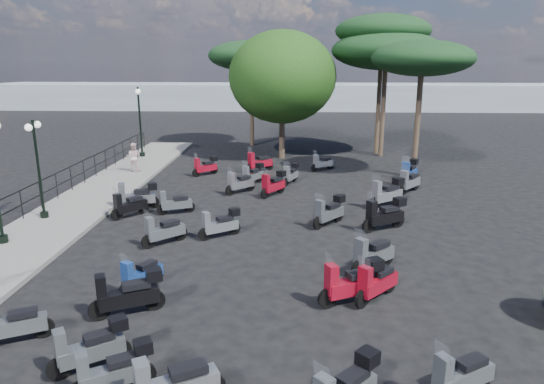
{
  "coord_description": "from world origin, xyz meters",
  "views": [
    {
      "loc": [
        2.22,
        -15.91,
        5.85
      ],
      "look_at": [
        1.44,
        1.09,
        1.2
      ],
      "focal_mm": 32.0,
      "sensor_mm": 36.0,
      "label": 1
    }
  ],
  "objects_px": {
    "scooter_19": "(329,212)",
    "scooter_21": "(322,163)",
    "scooter_9": "(175,204)",
    "scooter_15": "(240,183)",
    "scooter_26": "(409,182)",
    "pine_0": "(387,51)",
    "scooter_23": "(376,283)",
    "scooter_17": "(352,283)",
    "scooter_5": "(205,167)",
    "scooter_1": "(11,325)",
    "scooter_7": "(128,294)",
    "scooter_22": "(460,377)",
    "pine_2": "(251,56)",
    "scooter_8": "(141,275)",
    "scooter_13": "(220,224)",
    "scooter_3": "(129,206)",
    "lamp_post_2": "(140,117)",
    "lamp_post_1": "(38,163)",
    "scooter_24": "(372,255)",
    "scooter_20": "(291,174)",
    "scooter_27": "(409,172)",
    "broadleaf_tree": "(282,77)",
    "scooter_18": "(385,215)",
    "scooter_4": "(137,197)",
    "pine_1": "(383,31)",
    "scooter_14": "(273,184)",
    "scooter_6": "(90,348)",
    "scooter_25": "(387,193)",
    "scooter_10": "(253,175)",
    "pedestrian_far": "(134,157)",
    "pine_3": "(422,59)",
    "scooter_11": "(259,163)",
    "scooter_2": "(163,231)"
  },
  "relations": [
    {
      "from": "scooter_7",
      "to": "scooter_9",
      "type": "height_order",
      "value": "scooter_7"
    },
    {
      "from": "lamp_post_1",
      "to": "scooter_26",
      "type": "xyz_separation_m",
      "value": [
        14.55,
        4.71,
        -1.74
      ]
    },
    {
      "from": "scooter_23",
      "to": "scooter_25",
      "type": "xyz_separation_m",
      "value": [
        1.74,
        8.16,
        0.1
      ]
    },
    {
      "from": "scooter_4",
      "to": "pine_3",
      "type": "xyz_separation_m",
      "value": [
        12.51,
        6.28,
        5.37
      ]
    },
    {
      "from": "scooter_27",
      "to": "scooter_9",
      "type": "bearing_deg",
      "value": 57.94
    },
    {
      "from": "scooter_22",
      "to": "pine_2",
      "type": "bearing_deg",
      "value": -17.43
    },
    {
      "from": "scooter_20",
      "to": "scooter_27",
      "type": "bearing_deg",
      "value": -154.57
    },
    {
      "from": "scooter_7",
      "to": "scooter_25",
      "type": "relative_size",
      "value": 1.04
    },
    {
      "from": "lamp_post_2",
      "to": "scooter_14",
      "type": "distance_m",
      "value": 11.78
    },
    {
      "from": "scooter_10",
      "to": "scooter_22",
      "type": "relative_size",
      "value": 0.97
    },
    {
      "from": "scooter_27",
      "to": "pine_2",
      "type": "relative_size",
      "value": 0.23
    },
    {
      "from": "scooter_5",
      "to": "scooter_19",
      "type": "distance_m",
      "value": 9.71
    },
    {
      "from": "scooter_23",
      "to": "scooter_17",
      "type": "bearing_deg",
      "value": 59.77
    },
    {
      "from": "scooter_17",
      "to": "scooter_7",
      "type": "bearing_deg",
      "value": 73.39
    },
    {
      "from": "scooter_5",
      "to": "scooter_23",
      "type": "relative_size",
      "value": 0.93
    },
    {
      "from": "scooter_22",
      "to": "pine_0",
      "type": "relative_size",
      "value": 0.19
    },
    {
      "from": "pine_0",
      "to": "scooter_8",
      "type": "bearing_deg",
      "value": -116.45
    },
    {
      "from": "pedestrian_far",
      "to": "scooter_4",
      "type": "relative_size",
      "value": 0.88
    },
    {
      "from": "scooter_19",
      "to": "scooter_21",
      "type": "height_order",
      "value": "scooter_19"
    },
    {
      "from": "scooter_22",
      "to": "scooter_27",
      "type": "xyz_separation_m",
      "value": [
        2.65,
        15.79,
        0.12
      ]
    },
    {
      "from": "scooter_23",
      "to": "scooter_10",
      "type": "bearing_deg",
      "value": -27.1
    },
    {
      "from": "scooter_13",
      "to": "scooter_3",
      "type": "bearing_deg",
      "value": 27.85
    },
    {
      "from": "scooter_24",
      "to": "scooter_21",
      "type": "bearing_deg",
      "value": -39.14
    },
    {
      "from": "lamp_post_1",
      "to": "scooter_3",
      "type": "relative_size",
      "value": 2.81
    },
    {
      "from": "scooter_13",
      "to": "scooter_24",
      "type": "relative_size",
      "value": 0.95
    },
    {
      "from": "scooter_7",
      "to": "scooter_15",
      "type": "distance_m",
      "value": 11.05
    },
    {
      "from": "scooter_17",
      "to": "scooter_20",
      "type": "relative_size",
      "value": 1.16
    },
    {
      "from": "scooter_3",
      "to": "pine_2",
      "type": "distance_m",
      "value": 17.59
    },
    {
      "from": "scooter_26",
      "to": "scooter_27",
      "type": "height_order",
      "value": "scooter_27"
    },
    {
      "from": "scooter_20",
      "to": "broadleaf_tree",
      "type": "height_order",
      "value": "broadleaf_tree"
    },
    {
      "from": "lamp_post_2",
      "to": "scooter_15",
      "type": "bearing_deg",
      "value": -65.75
    },
    {
      "from": "scooter_3",
      "to": "scooter_18",
      "type": "bearing_deg",
      "value": -145.6
    },
    {
      "from": "scooter_9",
      "to": "scooter_15",
      "type": "distance_m",
      "value": 3.86
    },
    {
      "from": "scooter_5",
      "to": "scooter_26",
      "type": "distance_m",
      "value": 10.3
    },
    {
      "from": "scooter_4",
      "to": "pine_1",
      "type": "bearing_deg",
      "value": -58.51
    },
    {
      "from": "scooter_26",
      "to": "pine_0",
      "type": "distance_m",
      "value": 10.63
    },
    {
      "from": "scooter_27",
      "to": "scooter_17",
      "type": "bearing_deg",
      "value": 101.69
    },
    {
      "from": "scooter_8",
      "to": "scooter_17",
      "type": "xyz_separation_m",
      "value": [
        5.43,
        -0.48,
        0.12
      ]
    },
    {
      "from": "scooter_1",
      "to": "pine_0",
      "type": "bearing_deg",
      "value": -54.12
    },
    {
      "from": "lamp_post_1",
      "to": "broadleaf_tree",
      "type": "distance_m",
      "value": 15.41
    },
    {
      "from": "scooter_6",
      "to": "scooter_26",
      "type": "bearing_deg",
      "value": -68.66
    },
    {
      "from": "lamp_post_1",
      "to": "scooter_2",
      "type": "bearing_deg",
      "value": -30.8
    },
    {
      "from": "lamp_post_2",
      "to": "scooter_7",
      "type": "bearing_deg",
      "value": -91.23
    },
    {
      "from": "lamp_post_1",
      "to": "scooter_11",
      "type": "xyz_separation_m",
      "value": [
        7.44,
        8.68,
        -1.74
      ]
    },
    {
      "from": "pine_3",
      "to": "scooter_10",
      "type": "bearing_deg",
      "value": -166.28
    },
    {
      "from": "pedestrian_far",
      "to": "scooter_10",
      "type": "distance_m",
      "value": 6.73
    },
    {
      "from": "scooter_19",
      "to": "scooter_7",
      "type": "bearing_deg",
      "value": 93.51
    },
    {
      "from": "scooter_4",
      "to": "scooter_27",
      "type": "relative_size",
      "value": 1.04
    },
    {
      "from": "scooter_13",
      "to": "pine_1",
      "type": "relative_size",
      "value": 0.16
    },
    {
      "from": "scooter_1",
      "to": "scooter_7",
      "type": "height_order",
      "value": "scooter_7"
    }
  ]
}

